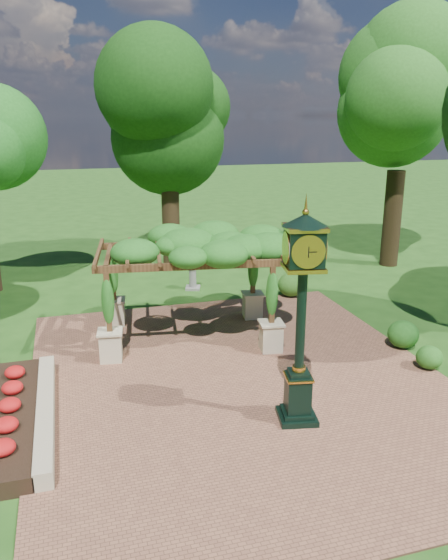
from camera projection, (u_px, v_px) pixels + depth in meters
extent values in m
plane|color=#1E4714|center=(255.00, 401.00, 12.58)|extent=(120.00, 120.00, 0.00)
cube|color=brown|center=(241.00, 381.00, 13.50)|extent=(10.00, 12.00, 0.04)
cube|color=#C6B793|center=(46.00, 412.00, 11.74)|extent=(0.35, 5.00, 0.40)
cube|color=red|center=(1.00, 419.00, 11.50)|extent=(1.50, 5.00, 0.36)
cube|color=black|center=(297.00, 416.00, 11.76)|extent=(0.94, 0.94, 0.12)
cube|color=black|center=(298.00, 394.00, 11.60)|extent=(0.59, 0.59, 0.90)
cube|color=gold|center=(298.00, 377.00, 11.49)|extent=(0.66, 0.66, 0.04)
cylinder|color=black|center=(301.00, 319.00, 11.11)|extent=(0.24, 0.24, 2.30)
cube|color=black|center=(304.00, 248.00, 10.68)|extent=(0.82, 0.82, 0.70)
cylinder|color=white|center=(308.00, 252.00, 10.34)|extent=(0.59, 0.15, 0.60)
cone|color=black|center=(305.00, 220.00, 10.52)|extent=(1.06, 1.06, 0.25)
sphere|color=gold|center=(306.00, 212.00, 10.48)|extent=(0.14, 0.14, 0.14)
cube|color=beige|center=(111.00, 346.00, 14.52)|extent=(0.64, 0.64, 0.79)
cube|color=#53361C|center=(108.00, 302.00, 14.16)|extent=(0.16, 0.16, 1.62)
cube|color=beige|center=(271.00, 337.00, 15.13)|extent=(0.64, 0.64, 0.79)
cube|color=#53361C|center=(272.00, 294.00, 14.77)|extent=(0.16, 0.16, 1.62)
cube|color=beige|center=(115.00, 312.00, 17.00)|extent=(0.64, 0.64, 0.79)
cube|color=#53361C|center=(113.00, 274.00, 16.64)|extent=(0.16, 0.16, 1.62)
cube|color=beige|center=(253.00, 306.00, 17.61)|extent=(0.64, 0.64, 0.79)
cube|color=#53361C|center=(253.00, 269.00, 17.25)|extent=(0.16, 0.16, 1.62)
cube|color=#53361C|center=(191.00, 266.00, 14.21)|extent=(5.04, 0.83, 0.19)
cube|color=#53361C|center=(184.00, 244.00, 16.69)|extent=(5.04, 0.83, 0.19)
ellipsoid|color=#205D1A|center=(187.00, 246.00, 15.38)|extent=(5.46, 3.83, 0.87)
cube|color=gray|center=(193.00, 288.00, 20.72)|extent=(0.67, 0.67, 0.10)
cylinder|color=gray|center=(193.00, 277.00, 20.59)|extent=(0.34, 0.34, 0.87)
cylinder|color=gray|center=(192.00, 265.00, 20.46)|extent=(0.63, 0.63, 0.05)
ellipsoid|color=#235A19|center=(429.00, 357.00, 14.05)|extent=(0.87, 0.87, 0.61)
ellipsoid|color=#215919|center=(403.00, 334.00, 15.32)|extent=(1.05, 1.05, 0.77)
ellipsoid|color=#2F641D|center=(291.00, 284.00, 19.69)|extent=(1.26, 1.26, 0.87)
cylinder|color=#312313|center=(171.00, 223.00, 24.04)|extent=(0.77, 0.77, 3.53)
ellipsoid|color=#13380E|center=(168.00, 116.00, 22.73)|extent=(4.44, 4.44, 5.57)
cylinder|color=black|center=(392.00, 219.00, 23.52)|extent=(0.77, 0.77, 4.11)
ellipsoid|color=#235A19|center=(404.00, 89.00, 21.99)|extent=(4.47, 4.47, 6.49)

